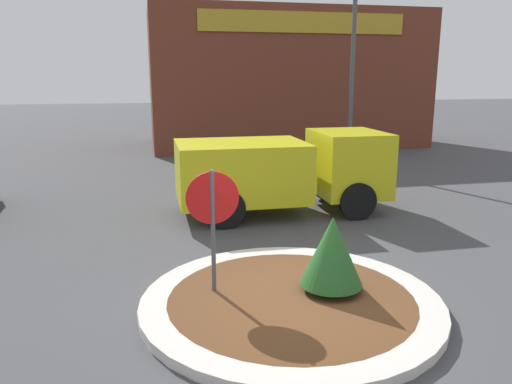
# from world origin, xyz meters

# --- Properties ---
(ground_plane) EXTENTS (120.00, 120.00, 0.00)m
(ground_plane) POSITION_xyz_m (0.00, 0.00, 0.00)
(ground_plane) COLOR #474749
(traffic_island) EXTENTS (4.65, 4.65, 0.16)m
(traffic_island) POSITION_xyz_m (0.00, 0.00, 0.08)
(traffic_island) COLOR beige
(traffic_island) RESTS_ON ground_plane
(stop_sign) EXTENTS (0.82, 0.07, 2.11)m
(stop_sign) POSITION_xyz_m (-1.13, 0.51, 1.47)
(stop_sign) COLOR #4C4C51
(stop_sign) RESTS_ON ground_plane
(island_shrub) EXTENTS (1.00, 1.00, 1.22)m
(island_shrub) POSITION_xyz_m (0.69, 0.11, 0.82)
(island_shrub) COLOR brown
(island_shrub) RESTS_ON traffic_island
(utility_truck) EXTENTS (5.34, 2.34, 2.08)m
(utility_truck) POSITION_xyz_m (1.28, 5.31, 1.15)
(utility_truck) COLOR gold
(utility_truck) RESTS_ON ground_plane
(storefront_building) EXTENTS (13.44, 6.07, 6.59)m
(storefront_building) POSITION_xyz_m (4.95, 18.22, 3.30)
(storefront_building) COLOR brown
(storefront_building) RESTS_ON ground_plane
(light_pole) EXTENTS (0.70, 0.30, 7.72)m
(light_pole) POSITION_xyz_m (5.50, 10.96, 4.44)
(light_pole) COLOR #4C4C51
(light_pole) RESTS_ON ground_plane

